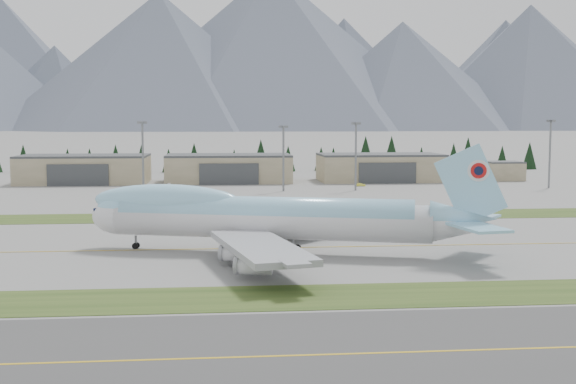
{
  "coord_description": "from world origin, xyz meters",
  "views": [
    {
      "loc": [
        -18.02,
        -131.5,
        23.16
      ],
      "look_at": [
        -3.43,
        24.73,
        8.0
      ],
      "focal_mm": 45.0,
      "sensor_mm": 36.0,
      "label": 1
    }
  ],
  "objects": [
    {
      "name": "service_vehicle_b",
      "position": [
        32.59,
        126.16,
        0.0
      ],
      "size": [
        3.59,
        1.5,
        1.16
      ],
      "primitive_type": "imported",
      "rotation": [
        0.0,
        0.0,
        1.49
      ],
      "color": "yellow",
      "rests_on": "ground"
    },
    {
      "name": "hangar_center",
      "position": [
        -15.0,
        149.9,
        5.39
      ],
      "size": [
        48.0,
        26.6,
        10.8
      ],
      "color": "gray",
      "rests_on": "ground"
    },
    {
      "name": "boeing_747_freighter",
      "position": [
        -10.17,
        -5.03,
        6.5
      ],
      "size": [
        74.81,
        62.15,
        19.72
      ],
      "rotation": [
        0.0,
        0.0,
        -0.28
      ],
      "color": "silver",
      "rests_on": "ground"
    },
    {
      "name": "service_vehicle_c",
      "position": [
        50.37,
        139.42,
        0.0
      ],
      "size": [
        3.14,
        4.94,
        1.33
      ],
      "primitive_type": "imported",
      "rotation": [
        0.0,
        0.0,
        -0.3
      ],
      "color": "silver",
      "rests_on": "ground"
    },
    {
      "name": "taxiway_line_near",
      "position": [
        0.0,
        -62.0,
        0.0
      ],
      "size": [
        400.0,
        0.4,
        0.02
      ],
      "primitive_type": "cube",
      "color": "gold",
      "rests_on": "ground"
    },
    {
      "name": "service_vehicle_a",
      "position": [
        -36.85,
        131.77,
        0.0
      ],
      "size": [
        1.68,
        3.99,
        1.35
      ],
      "primitive_type": "imported",
      "rotation": [
        0.0,
        0.0,
        0.02
      ],
      "color": "silver",
      "rests_on": "ground"
    },
    {
      "name": "control_shed",
      "position": [
        95.0,
        148.0,
        3.8
      ],
      "size": [
        14.0,
        12.0,
        7.6
      ],
      "color": "gray",
      "rests_on": "ground"
    },
    {
      "name": "hangar_left",
      "position": [
        -70.0,
        149.9,
        5.39
      ],
      "size": [
        48.0,
        26.6,
        10.8
      ],
      "color": "gray",
      "rests_on": "ground"
    },
    {
      "name": "asphalt_taxiway",
      "position": [
        0.0,
        -62.0,
        0.0
      ],
      "size": [
        400.0,
        32.0,
        0.04
      ],
      "primitive_type": "cube",
      "color": "#3B3B3B",
      "rests_on": "ground"
    },
    {
      "name": "hangar_right",
      "position": [
        45.0,
        149.9,
        5.39
      ],
      "size": [
        48.0,
        26.6,
        10.8
      ],
      "color": "gray",
      "rests_on": "ground"
    },
    {
      "name": "mountain_ridge_front",
      "position": [
        -7.76,
        2205.56,
        230.27
      ],
      "size": [
        4226.36,
        1223.5,
        518.46
      ],
      "color": "#46515E",
      "rests_on": "ground"
    },
    {
      "name": "floodlight_masts",
      "position": [
        21.64,
        110.99,
        16.19
      ],
      "size": [
        144.62,
        6.72,
        24.08
      ],
      "color": "slate",
      "rests_on": "ground"
    },
    {
      "name": "grass_strip_near",
      "position": [
        0.0,
        -38.0,
        0.0
      ],
      "size": [
        400.0,
        14.0,
        0.08
      ],
      "primitive_type": "cube",
      "color": "#2B4418",
      "rests_on": "ground"
    },
    {
      "name": "mountain_ridge_rear",
      "position": [
        74.09,
        2900.0,
        260.03
      ],
      "size": [
        4559.45,
        1063.67,
        531.84
      ],
      "color": "#46515E",
      "rests_on": "ground"
    },
    {
      "name": "ground",
      "position": [
        0.0,
        0.0,
        0.0
      ],
      "size": [
        7000.0,
        7000.0,
        0.0
      ],
      "primitive_type": "plane",
      "color": "slate",
      "rests_on": "ground"
    },
    {
      "name": "grass_strip_far",
      "position": [
        0.0,
        45.0,
        0.0
      ],
      "size": [
        400.0,
        18.0,
        0.08
      ],
      "primitive_type": "cube",
      "color": "#2B4418",
      "rests_on": "ground"
    },
    {
      "name": "conifer_belt",
      "position": [
        13.04,
        213.16,
        6.88
      ],
      "size": [
        274.89,
        14.98,
        16.78
      ],
      "color": "black",
      "rests_on": "ground"
    },
    {
      "name": "taxiway_line_main",
      "position": [
        0.0,
        0.0,
        0.0
      ],
      "size": [
        400.0,
        0.4,
        0.02
      ],
      "primitive_type": "cube",
      "color": "gold",
      "rests_on": "ground"
    }
  ]
}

